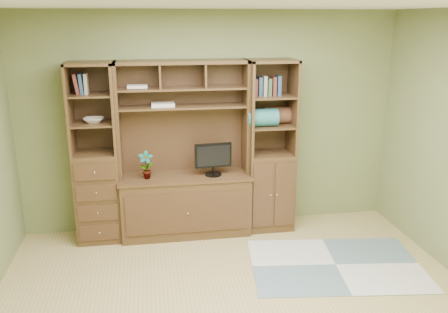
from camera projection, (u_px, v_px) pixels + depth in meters
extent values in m
cube|color=white|center=(246.00, 4.00, 3.42)|extent=(4.60, 4.10, 0.04)
cube|color=olive|center=(210.00, 122.00, 5.68)|extent=(4.50, 0.04, 2.60)
cube|color=#462E18|center=(185.00, 151.00, 5.45)|extent=(1.54, 0.53, 2.05)
cube|color=#462E18|center=(96.00, 154.00, 5.34)|extent=(0.50, 0.45, 2.05)
cube|color=#462E18|center=(270.00, 147.00, 5.65)|extent=(0.55, 0.45, 2.05)
cube|color=#999F9F|center=(336.00, 265.00, 4.98)|extent=(1.89, 1.38, 0.01)
cube|color=black|center=(213.00, 153.00, 5.48)|extent=(0.45, 0.23, 0.53)
imported|color=#AE5D3B|center=(146.00, 165.00, 5.39)|extent=(0.17, 0.12, 0.33)
cube|color=beige|center=(163.00, 105.00, 5.35)|extent=(0.26, 0.19, 0.04)
imported|color=beige|center=(94.00, 120.00, 5.23)|extent=(0.22, 0.22, 0.05)
cube|color=#2A6F70|center=(262.00, 118.00, 5.48)|extent=(0.36, 0.21, 0.21)
cube|color=brown|center=(279.00, 115.00, 5.64)|extent=(0.35, 0.20, 0.20)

